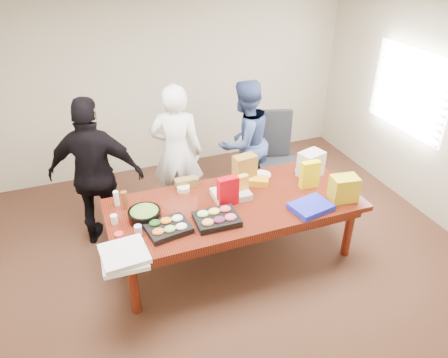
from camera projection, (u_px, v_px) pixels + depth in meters
name	position (u px, v px, depth m)	size (l,w,h in m)	color
floor	(234.00, 255.00, 5.14)	(5.50, 5.00, 0.02)	#47301E
ceiling	(238.00, 17.00, 3.74)	(5.50, 5.00, 0.02)	white
wall_back	(173.00, 83.00, 6.45)	(5.50, 0.04, 2.70)	beige
wall_front	(400.00, 346.00, 2.43)	(5.50, 0.04, 2.70)	beige
wall_right	(442.00, 118.00, 5.28)	(0.04, 5.00, 2.70)	beige
window_panel	(409.00, 91.00, 5.67)	(0.03, 1.40, 1.10)	white
window_blinds	(406.00, 92.00, 5.66)	(0.04, 1.36, 1.00)	beige
conference_table	(234.00, 230.00, 4.94)	(2.80, 1.20, 0.75)	#4C1C0F
office_chair	(279.00, 162.00, 5.85)	(0.62, 0.62, 1.22)	black
person_center	(177.00, 153.00, 5.45)	(0.66, 0.43, 1.81)	white
person_right	(244.00, 142.00, 5.82)	(0.84, 0.65, 1.72)	#364A81
person_left	(96.00, 175.00, 4.92)	(1.09, 0.45, 1.86)	black
veggie_tray	(168.00, 228.00, 4.30)	(0.42, 0.33, 0.06)	black
fruit_tray	(217.00, 219.00, 4.43)	(0.45, 0.35, 0.07)	black
sheet_cake	(231.00, 194.00, 4.84)	(0.41, 0.31, 0.07)	silver
salad_bowl	(145.00, 215.00, 4.45)	(0.34, 0.34, 0.11)	black
chip_bag_blue	(311.00, 207.00, 4.63)	(0.42, 0.32, 0.06)	#1C24C9
chip_bag_red	(228.00, 191.00, 4.64)	(0.23, 0.09, 0.33)	#B90211
chip_bag_yellow	(310.00, 175.00, 4.95)	(0.22, 0.09, 0.33)	#FFF40A
chip_bag_orange	(241.00, 185.00, 4.83)	(0.16, 0.07, 0.25)	gold
mayo_jar	(228.00, 183.00, 4.98)	(0.09, 0.09, 0.13)	silver
mustard_bottle	(237.00, 178.00, 5.05)	(0.06, 0.06, 0.16)	#DFE509
dressing_bottle	(125.00, 200.00, 4.60)	(0.07, 0.07, 0.21)	brown
ranch_bottle	(116.00, 198.00, 4.67)	(0.06, 0.06, 0.17)	silver
banana_bunch	(257.00, 181.00, 5.06)	(0.27, 0.16, 0.09)	orange
bread_loaf	(186.00, 183.00, 5.02)	(0.27, 0.12, 0.11)	brown
kraft_bag	(245.00, 169.00, 5.05)	(0.27, 0.15, 0.35)	olive
red_cup	(119.00, 238.00, 4.12)	(0.09, 0.09, 0.12)	red
clear_cup_a	(138.00, 230.00, 4.24)	(0.08, 0.08, 0.11)	white
clear_cup_b	(114.00, 219.00, 4.40)	(0.07, 0.07, 0.10)	white
pizza_box_lower	(124.00, 258.00, 3.92)	(0.41, 0.41, 0.05)	white
pizza_box_upper	(124.00, 254.00, 3.91)	(0.41, 0.41, 0.05)	silver
plate_a	(306.00, 171.00, 5.34)	(0.28, 0.28, 0.02)	silver
plate_b	(262.00, 175.00, 5.27)	(0.22, 0.22, 0.01)	white
dip_bowl_a	(248.00, 175.00, 5.20)	(0.16, 0.16, 0.06)	beige
dip_bowl_b	(183.00, 189.00, 4.95)	(0.15, 0.15, 0.06)	#F9E5CA
grocery_bag_white	(311.00, 164.00, 5.19)	(0.29, 0.21, 0.31)	silver
grocery_bag_yellow	(344.00, 189.00, 4.73)	(0.29, 0.20, 0.29)	gold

